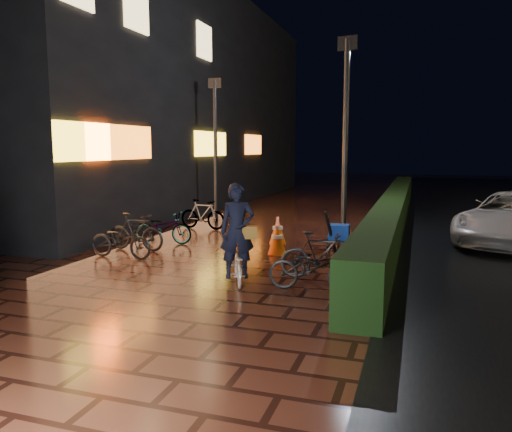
% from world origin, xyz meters
% --- Properties ---
extents(ground, '(80.00, 80.00, 0.00)m').
position_xyz_m(ground, '(0.00, 0.00, 0.00)').
color(ground, '#381911').
rests_on(ground, ground).
extents(hedge, '(0.70, 20.00, 1.00)m').
position_xyz_m(hedge, '(3.30, 8.00, 0.50)').
color(hedge, black).
rests_on(hedge, ground).
extents(storefront_block, '(12.09, 22.00, 9.00)m').
position_xyz_m(storefront_block, '(-9.50, 11.50, 4.50)').
color(storefront_block, black).
rests_on(storefront_block, ground).
extents(lamp_post_hedge, '(0.50, 0.16, 5.17)m').
position_xyz_m(lamp_post_hedge, '(2.21, 4.34, 2.84)').
color(lamp_post_hedge, black).
rests_on(lamp_post_hedge, ground).
extents(lamp_post_sf, '(0.46, 0.14, 4.77)m').
position_xyz_m(lamp_post_sf, '(-2.65, 7.50, 2.63)').
color(lamp_post_sf, black).
rests_on(lamp_post_sf, ground).
extents(cyclist, '(0.94, 1.35, 1.84)m').
position_xyz_m(cyclist, '(0.94, -0.07, 0.68)').
color(cyclist, silver).
rests_on(cyclist, ground).
extents(traffic_barrier, '(0.80, 1.70, 0.69)m').
position_xyz_m(traffic_barrier, '(0.78, 3.18, 0.34)').
color(traffic_barrier, '#EA570C').
rests_on(traffic_barrier, ground).
extents(cart_assembly, '(0.62, 0.64, 1.12)m').
position_xyz_m(cart_assembly, '(2.38, 2.43, 0.58)').
color(cart_assembly, black).
rests_on(cart_assembly, ground).
extents(parked_bikes_storefront, '(1.75, 4.86, 0.90)m').
position_xyz_m(parked_bikes_storefront, '(-2.28, 2.76, 0.43)').
color(parked_bikes_storefront, black).
rests_on(parked_bikes_storefront, ground).
extents(parked_bikes_hedge, '(1.61, 1.44, 0.90)m').
position_xyz_m(parked_bikes_hedge, '(2.32, 0.26, 0.43)').
color(parked_bikes_hedge, black).
rests_on(parked_bikes_hedge, ground).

